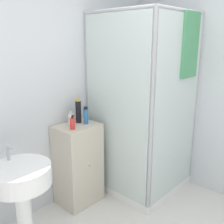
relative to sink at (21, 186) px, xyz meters
The scene contains 8 objects.
wall_back 0.86m from the sink, 55.62° to the left, with size 6.40×0.06×2.50m, color silver.
shower_enclosure 1.51m from the sink, ahead, with size 0.92×0.95×2.04m.
vanity_cabinet 0.88m from the sink, 20.15° to the left, with size 0.44×0.38×0.89m.
sink is the anchor object (origin of this frame).
soap_dispenser 0.79m from the sink, 17.92° to the left, with size 0.05×0.06×0.15m.
shampoo_bottle_tall_black 1.02m from the sink, 21.70° to the left, with size 0.06×0.06×0.26m.
shampoo_bottle_blue 0.99m from the sink, 15.72° to the left, with size 0.05×0.05×0.19m.
lotion_bottle_white 0.92m from the sink, 25.09° to the left, with size 0.05×0.05×0.14m.
Camera 1 is at (-1.19, -0.54, 1.74)m, focal length 42.00 mm.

